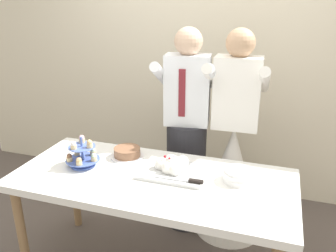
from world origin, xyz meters
TOP-DOWN VIEW (x-y plane):
  - rear_wall at (0.00, 1.40)m, footprint 5.20×0.10m
  - dessert_table at (0.00, 0.00)m, footprint 1.80×0.80m
  - cupcake_stand at (-0.50, 0.00)m, footprint 0.23×0.23m
  - main_cake_tray at (0.11, 0.08)m, footprint 0.44×0.31m
  - plate_stack at (0.53, 0.11)m, footprint 0.19×0.18m
  - round_cake at (-0.27, 0.22)m, footprint 0.24×0.24m
  - person_groom at (0.05, 0.65)m, footprint 0.52×0.54m
  - person_bride at (0.42, 0.68)m, footprint 0.56×0.56m

SIDE VIEW (x-z plane):
  - person_bride at x=0.42m, z-range -0.25..1.41m
  - dessert_table at x=0.00m, z-range 0.31..1.09m
  - person_groom at x=0.05m, z-range -0.08..1.58m
  - round_cake at x=-0.27m, z-range 0.77..0.84m
  - plate_stack at x=0.53m, z-range 0.78..0.85m
  - main_cake_tray at x=0.11m, z-range 0.75..0.88m
  - cupcake_stand at x=-0.50m, z-range 0.75..0.96m
  - rear_wall at x=0.00m, z-range 0.00..2.90m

